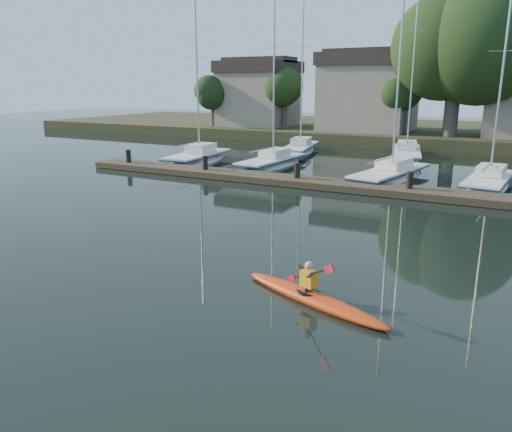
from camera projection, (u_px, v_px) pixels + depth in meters
The scene contains 10 objects.
ground at pixel (195, 280), 14.00m from camera, with size 160.00×160.00×0.00m, color black.
kayak at pixel (312, 296), 12.52m from camera, with size 4.54×2.12×1.47m.
dock at pixel (350, 186), 25.89m from camera, with size 34.00×2.00×1.80m.
sailboat_0 at pixel (198, 165), 35.29m from camera, with size 2.87×7.96×12.37m.
sailboat_1 at pixel (272, 169), 33.38m from camera, with size 2.37×8.08×13.07m.
sailboat_2 at pixel (389, 183), 28.79m from camera, with size 3.59×8.89×14.34m.
sailboat_3 at pixel (488, 191), 26.63m from camera, with size 2.56×7.62×12.08m.
sailboat_5 at pixel (300, 154), 40.39m from camera, with size 3.57×8.72×14.06m.
sailboat_6 at pixel (406, 160), 37.41m from camera, with size 3.95×9.94×15.46m.
shore at pixel (455, 107), 46.81m from camera, with size 90.00×25.25×12.75m.
Camera 1 is at (7.67, -10.73, 5.31)m, focal length 35.00 mm.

